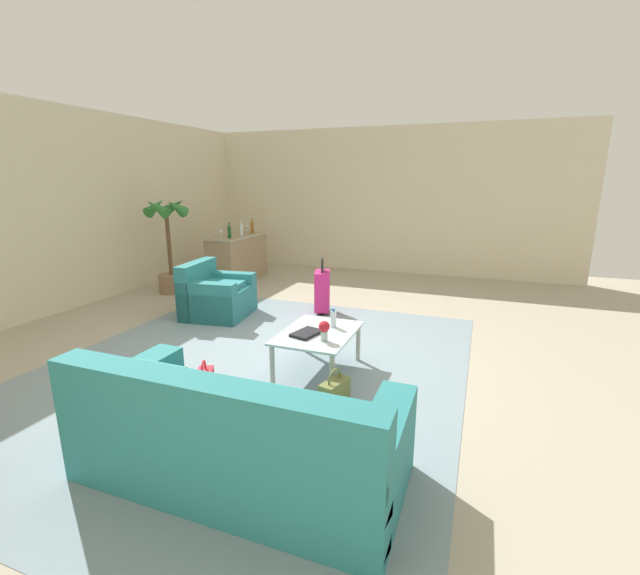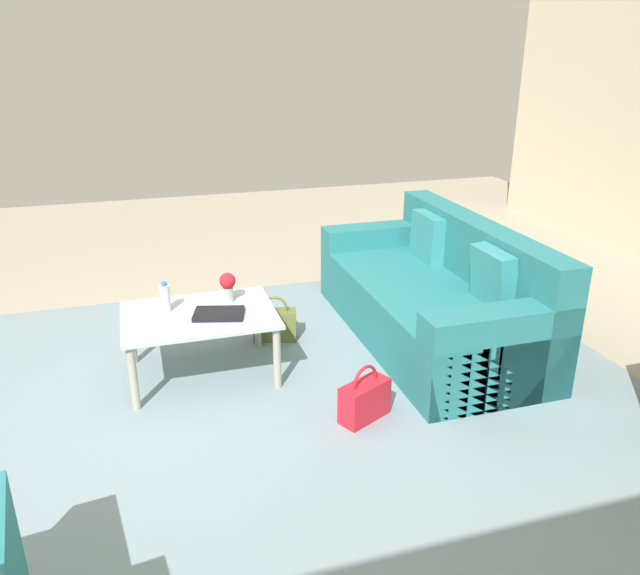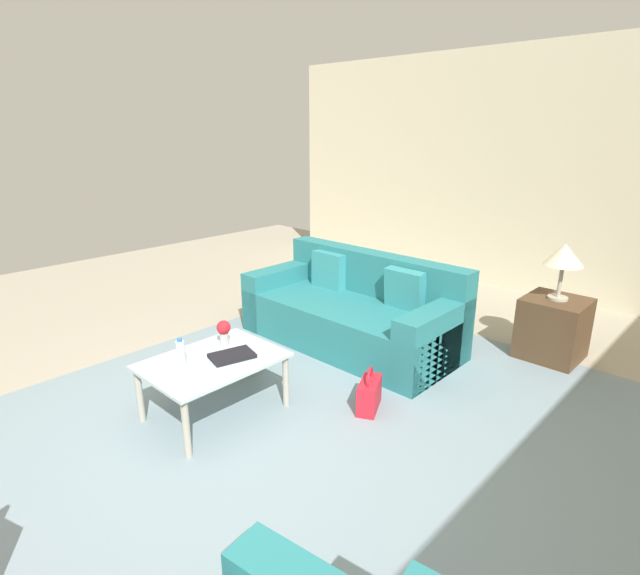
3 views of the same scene
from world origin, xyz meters
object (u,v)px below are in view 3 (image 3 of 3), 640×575
Objects in this scene: couch at (355,313)px; flower_vase at (224,330)px; side_table at (553,328)px; coffee_table_book at (232,356)px; table_lamp at (564,256)px; water_bottle at (181,352)px; handbag_red at (369,394)px; handbag_olive at (245,358)px; coffee_table at (213,366)px.

flower_vase is at bearing -1.81° from couch.
couch reaches higher than side_table.
table_lamp is at bearing 167.14° from coffee_table_book.
handbag_red is at bearing 139.03° from water_bottle.
flower_vase is (-0.42, -0.05, 0.03)m from water_bottle.
couch is 2.02m from water_bottle.
coffee_table_book is at bearing -27.92° from side_table.
handbag_red is at bearing 44.37° from couch.
water_bottle is 1.47m from handbag_red.
table_lamp is at bearing 122.01° from couch.
table_lamp is (-2.68, 1.42, 0.52)m from coffee_table_book.
side_table is 1.63× the size of handbag_red.
flower_vase is 0.39× the size of table_lamp.
flower_vase is at bearing -32.60° from table_lamp.
couch is at bearing 166.60° from handbag_olive.
coffee_table is 1.22m from handbag_red.
couch is 2.20× the size of coffee_table.
side_table is (-2.58, 1.65, -0.29)m from flower_vase.
handbag_red is 1.00× the size of handbag_olive.
handbag_red is at bearing 123.40° from flower_vase.
couch is 1.33m from handbag_red.
flower_vase reaches higher than side_table.
coffee_table is 3.18m from side_table.
coffee_table is at bearing -43.65° from handbag_red.
water_bottle is (0.20, -0.10, 0.15)m from coffee_table.
coffee_table is (1.80, 0.10, 0.10)m from couch.
couch is at bearing -176.82° from coffee_table.
coffee_table_book reaches higher than handbag_red.
table_lamp is at bearing 139.47° from handbag_olive.
flower_vase is 3.08m from side_table.
coffee_table_book is 0.27m from flower_vase.
coffee_table_book is 3.08m from table_lamp.
flower_vase is at bearing -173.21° from water_bottle.
coffee_table is 1.89× the size of table_lamp.
couch is 6.11× the size of handbag_red.
table_lamp reaches higher than couch.
water_bottle is at bearing -28.07° from side_table.
couch is 1.25m from handbag_olive.
couch is 1.81m from coffee_table.
couch reaches higher than handbag_olive.
handbag_red is at bearing 102.48° from handbag_olive.
table_lamp is 1.47× the size of handbag_red.
handbag_olive is (0.27, -1.21, 0.00)m from handbag_red.
couch is at bearing 180.00° from water_bottle.
side_table is 2.91m from handbag_olive.
handbag_olive is at bearing -147.42° from flower_vase.
side_table reaches higher than handbag_olive.
flower_vase is 0.35× the size of side_table.
coffee_table is 0.16m from coffee_table_book.
water_bottle is 1.00× the size of flower_vase.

